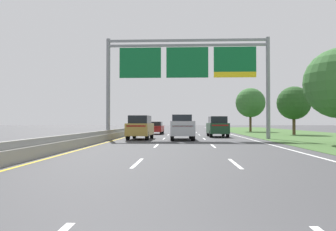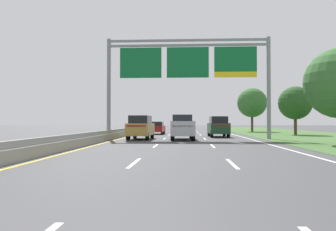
% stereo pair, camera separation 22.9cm
% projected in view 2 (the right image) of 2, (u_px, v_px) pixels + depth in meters
% --- Properties ---
extents(ground_plane, '(220.00, 220.00, 0.00)m').
position_uv_depth(ground_plane, '(185.00, 136.00, 37.01)').
color(ground_plane, '#3D3D3F').
extents(lane_striping, '(11.96, 106.00, 0.01)m').
position_uv_depth(lane_striping, '(185.00, 136.00, 36.55)').
color(lane_striping, white).
rests_on(lane_striping, ground).
extents(grass_verge_right, '(14.00, 110.00, 0.02)m').
position_uv_depth(grass_verge_right, '(312.00, 136.00, 36.26)').
color(grass_verge_right, '#3D602D').
rests_on(grass_verge_right, ground).
extents(median_barrier_concrete, '(0.60, 110.00, 0.85)m').
position_uv_depth(median_barrier_concrete, '(126.00, 132.00, 37.37)').
color(median_barrier_concrete, gray).
rests_on(median_barrier_concrete, ground).
extents(overhead_sign_gantry, '(15.06, 0.42, 9.31)m').
position_uv_depth(overhead_sign_gantry, '(188.00, 67.00, 30.41)').
color(overhead_sign_gantry, gray).
rests_on(overhead_sign_gantry, ground).
extents(pickup_truck_silver, '(2.15, 5.45, 2.20)m').
position_uv_depth(pickup_truck_silver, '(182.00, 127.00, 29.05)').
color(pickup_truck_silver, '#B2B5BA').
rests_on(pickup_truck_silver, ground).
extents(car_darkgreen_right_lane_suv, '(1.97, 4.73, 2.11)m').
position_uv_depth(car_darkgreen_right_lane_suv, '(218.00, 126.00, 34.29)').
color(car_darkgreen_right_lane_suv, '#193D23').
rests_on(car_darkgreen_right_lane_suv, ground).
extents(car_gold_left_lane_suv, '(2.03, 4.75, 2.11)m').
position_uv_depth(car_gold_left_lane_suv, '(141.00, 127.00, 29.52)').
color(car_gold_left_lane_suv, '#A38438').
rests_on(car_gold_left_lane_suv, ground).
extents(car_red_left_lane_sedan, '(1.93, 4.45, 1.57)m').
position_uv_depth(car_red_left_lane_sedan, '(157.00, 128.00, 41.74)').
color(car_red_left_lane_sedan, maroon).
rests_on(car_red_left_lane_sedan, ground).
extents(roadside_tree_mid, '(3.98, 3.98, 5.81)m').
position_uv_depth(roadside_tree_mid, '(295.00, 103.00, 39.61)').
color(roadside_tree_mid, '#4C3823').
rests_on(roadside_tree_mid, ground).
extents(roadside_tree_far, '(4.59, 4.59, 6.85)m').
position_uv_depth(roadside_tree_far, '(252.00, 103.00, 51.70)').
color(roadside_tree_far, '#4C3823').
rests_on(roadside_tree_far, ground).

